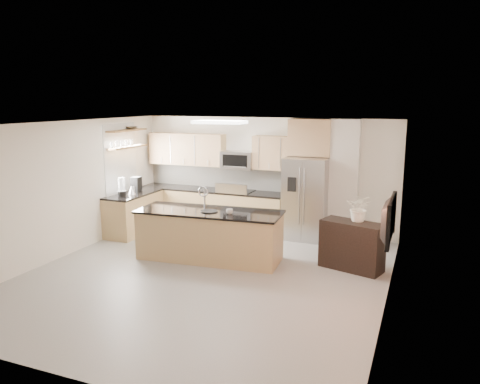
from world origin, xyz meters
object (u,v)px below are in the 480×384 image
at_px(refrigerator, 306,199).
at_px(bowl, 132,127).
at_px(cup, 229,211).
at_px(blender, 122,188).
at_px(range, 236,210).
at_px(island, 210,235).
at_px(platter, 209,211).
at_px(flower_vase, 360,201).
at_px(coffee_maker, 136,185).
at_px(credenza, 352,246).
at_px(microwave, 238,160).
at_px(kettle, 132,190).
at_px(television, 383,219).

bearing_deg(refrigerator, bowl, -169.95).
distance_m(cup, blender, 2.91).
bearing_deg(range, island, -81.68).
xyz_separation_m(platter, bowl, (-2.58, 1.38, 1.43)).
relative_size(refrigerator, flower_vase, 2.43).
height_order(cup, bowl, bowl).
relative_size(platter, bowl, 0.96).
relative_size(refrigerator, coffee_maker, 5.14).
xyz_separation_m(credenza, blender, (-4.97, 0.13, 0.67)).
bearing_deg(credenza, platter, -152.54).
distance_m(island, bowl, 3.44).
relative_size(microwave, coffee_maker, 2.20).
relative_size(credenza, kettle, 4.89).
xyz_separation_m(coffee_maker, bowl, (-0.16, 0.17, 1.29)).
bearing_deg(kettle, refrigerator, 17.23).
bearing_deg(coffee_maker, cup, -23.63).
bearing_deg(credenza, coffee_maker, -171.74).
height_order(credenza, cup, cup).
xyz_separation_m(credenza, cup, (-2.14, -0.54, 0.56)).
xyz_separation_m(credenza, platter, (-2.56, -0.51, 0.51)).
relative_size(refrigerator, kettle, 7.96).
height_order(bowl, television, bowl).
height_order(cup, kettle, kettle).
height_order(island, credenza, island).
relative_size(range, coffee_maker, 3.29).
distance_m(coffee_maker, television, 6.03).
xyz_separation_m(range, blender, (-2.07, -1.48, 0.63)).
relative_size(blender, coffee_maker, 1.22).
distance_m(cup, kettle, 2.95).
xyz_separation_m(platter, blender, (-2.41, 0.64, 0.15)).
xyz_separation_m(range, island, (0.30, -2.05, 0.00)).
relative_size(microwave, bowl, 2.26).
xyz_separation_m(microwave, flower_vase, (2.98, -1.66, -0.39)).
xyz_separation_m(range, bowl, (-2.25, -0.74, 1.91)).
distance_m(coffee_maker, bowl, 1.31).
distance_m(cup, flower_vase, 2.33).
relative_size(credenza, coffee_maker, 3.16).
height_order(range, bowl, bowl).
xyz_separation_m(platter, flower_vase, (2.65, 0.58, 0.29)).
height_order(microwave, coffee_maker, microwave).
bearing_deg(blender, flower_vase, -0.65).
relative_size(microwave, platter, 2.35).
bearing_deg(coffee_maker, blender, -87.99).
height_order(island, television, television).
bearing_deg(cup, bowl, 154.77).
xyz_separation_m(microwave, cup, (0.76, -2.28, -0.64)).
bearing_deg(flower_vase, cup, -164.43).
height_order(platter, television, television).
height_order(microwave, island, microwave).
distance_m(refrigerator, island, 2.46).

